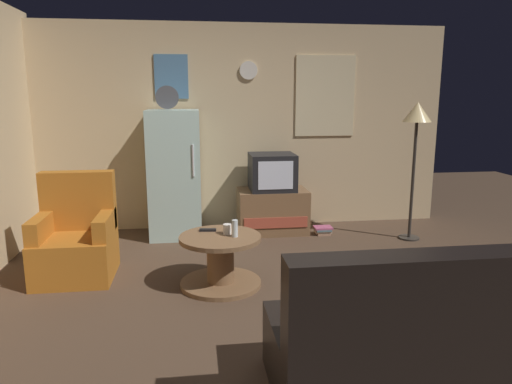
% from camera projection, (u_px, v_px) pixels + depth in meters
% --- Properties ---
extents(ground_plane, '(12.00, 12.00, 0.00)m').
position_uv_depth(ground_plane, '(272.00, 304.00, 3.84)').
color(ground_plane, '#4C3828').
extents(wall_with_art, '(5.20, 0.12, 2.52)m').
position_uv_depth(wall_with_art, '(242.00, 127.00, 5.96)').
color(wall_with_art, '#D1B284').
rests_on(wall_with_art, ground_plane).
extents(fridge, '(0.60, 0.62, 1.77)m').
position_uv_depth(fridge, '(175.00, 174.00, 5.57)').
color(fridge, silver).
rests_on(fridge, ground_plane).
extents(tv_stand, '(0.84, 0.53, 0.53)m').
position_uv_depth(tv_stand, '(272.00, 211.00, 5.82)').
color(tv_stand, brown).
rests_on(tv_stand, ground_plane).
extents(crt_tv, '(0.54, 0.51, 0.44)m').
position_uv_depth(crt_tv, '(272.00, 172.00, 5.71)').
color(crt_tv, black).
rests_on(crt_tv, tv_stand).
extents(standing_lamp, '(0.32, 0.32, 1.59)m').
position_uv_depth(standing_lamp, '(417.00, 123.00, 5.32)').
color(standing_lamp, '#332D28').
rests_on(standing_lamp, ground_plane).
extents(coffee_table, '(0.72, 0.72, 0.46)m').
position_uv_depth(coffee_table, '(220.00, 261.00, 4.18)').
color(coffee_table, brown).
rests_on(coffee_table, ground_plane).
extents(wine_glass, '(0.05, 0.05, 0.15)m').
position_uv_depth(wine_glass, '(235.00, 228.00, 4.09)').
color(wine_glass, silver).
rests_on(wine_glass, coffee_table).
extents(mug_ceramic_white, '(0.08, 0.08, 0.09)m').
position_uv_depth(mug_ceramic_white, '(227.00, 229.00, 4.18)').
color(mug_ceramic_white, silver).
rests_on(mug_ceramic_white, coffee_table).
extents(remote_control, '(0.15, 0.06, 0.02)m').
position_uv_depth(remote_control, '(208.00, 230.00, 4.27)').
color(remote_control, black).
rests_on(remote_control, coffee_table).
extents(armchair, '(0.68, 0.68, 0.96)m').
position_uv_depth(armchair, '(76.00, 241.00, 4.39)').
color(armchair, '#B2661E').
rests_on(armchair, ground_plane).
extents(couch, '(1.70, 0.80, 0.92)m').
position_uv_depth(couch, '(425.00, 343.00, 2.64)').
color(couch, black).
rests_on(couch, ground_plane).
extents(book_stack, '(0.22, 0.17, 0.10)m').
position_uv_depth(book_stack, '(323.00, 230.00, 5.75)').
color(book_stack, '#A87B60').
rests_on(book_stack, ground_plane).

